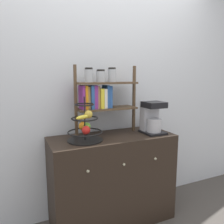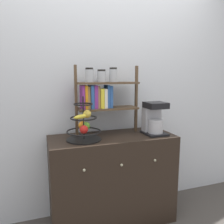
{
  "view_description": "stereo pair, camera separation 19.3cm",
  "coord_description": "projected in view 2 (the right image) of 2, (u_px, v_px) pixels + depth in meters",
  "views": [
    {
      "loc": [
        -0.82,
        -1.57,
        1.41
      ],
      "look_at": [
        -0.0,
        0.23,
        1.09
      ],
      "focal_mm": 35.0,
      "sensor_mm": 36.0,
      "label": 1
    },
    {
      "loc": [
        -0.64,
        -1.64,
        1.41
      ],
      "look_at": [
        -0.0,
        0.23,
        1.09
      ],
      "focal_mm": 35.0,
      "sensor_mm": 36.0,
      "label": 2
    }
  ],
  "objects": [
    {
      "name": "shelf_hutch",
      "position": [
        101.0,
        93.0,
        2.06
      ],
      "size": [
        0.63,
        0.2,
        0.66
      ],
      "color": "brown",
      "rests_on": "sideboard"
    },
    {
      "name": "wall_back",
      "position": [
        104.0,
        88.0,
        2.24
      ],
      "size": [
        7.0,
        0.05,
        2.6
      ],
      "primitive_type": "cube",
      "color": "silver",
      "rests_on": "ground_plane"
    },
    {
      "name": "sideboard",
      "position": [
        112.0,
        179.0,
        2.12
      ],
      "size": [
        1.17,
        0.49,
        0.86
      ],
      "color": "black",
      "rests_on": "ground_plane"
    },
    {
      "name": "fruit_stand",
      "position": [
        84.0,
        126.0,
        1.91
      ],
      "size": [
        0.31,
        0.31,
        0.39
      ],
      "color": "black",
      "rests_on": "sideboard"
    },
    {
      "name": "coffee_maker",
      "position": [
        154.0,
        118.0,
        2.11
      ],
      "size": [
        0.2,
        0.23,
        0.31
      ],
      "color": "black",
      "rests_on": "sideboard"
    }
  ]
}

